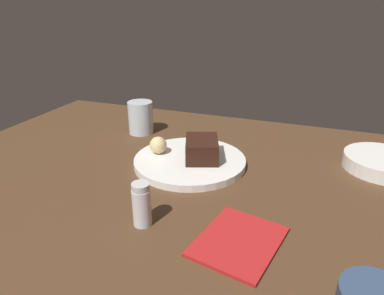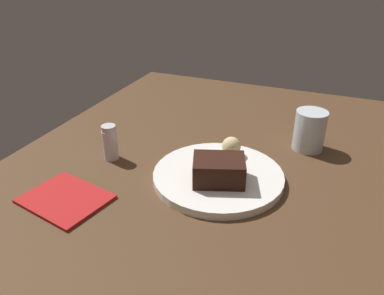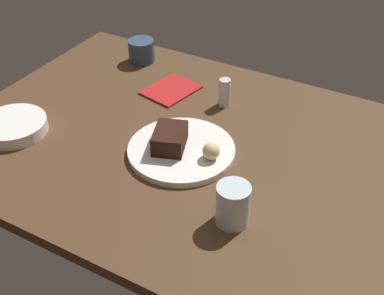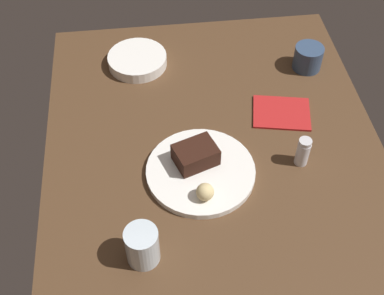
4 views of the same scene
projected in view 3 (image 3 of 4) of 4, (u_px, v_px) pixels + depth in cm
name	position (u px, v px, depth cm)	size (l,w,h in cm)	color
dining_table	(190.00, 148.00, 126.17)	(120.00, 84.00, 3.00)	#4C331E
dessert_plate	(181.00, 150.00, 121.66)	(26.02, 26.02, 1.61)	white
chocolate_cake_slice	(170.00, 138.00, 120.10)	(9.73, 7.30, 4.77)	black
bread_roll	(211.00, 151.00, 116.71)	(4.10, 4.10, 4.10)	#DBC184
salt_shaker	(225.00, 93.00, 137.13)	(3.23, 3.23, 7.90)	silver
water_glass	(233.00, 205.00, 101.14)	(7.03, 7.03, 9.18)	silver
side_bowl	(14.00, 126.00, 128.38)	(16.91, 16.91, 3.18)	white
coffee_cup	(141.00, 51.00, 158.10)	(8.10, 8.10, 7.00)	#334766
folded_napkin	(171.00, 90.00, 145.26)	(11.88, 14.90, 0.60)	#B21E1E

